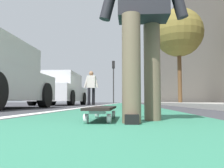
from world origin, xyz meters
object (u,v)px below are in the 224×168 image
skateboard (102,109)px  street_tree_mid (179,33)px  parked_car_mid (61,90)px  skater_person (143,6)px  traffic_light (113,74)px  pedestrian_distant (91,86)px

skateboard → street_tree_mid: bearing=-15.1°
parked_car_mid → street_tree_mid: 7.31m
skater_person → parked_car_mid: size_ratio=0.38×
skater_person → traffic_light: (22.67, 1.76, 2.13)m
skater_person → pedestrian_distant: size_ratio=1.00×
parked_car_mid → traffic_light: (13.75, -1.56, 2.36)m
parked_car_mid → pedestrian_distant: 1.48m
skater_person → street_tree_mid: (11.40, -2.69, 3.10)m
traffic_light → pedestrian_distant: bearing=179.2°
skateboard → pedestrian_distant: pedestrian_distant is taller
parked_car_mid → pedestrian_distant: bearing=-69.5°
skater_person → pedestrian_distant: (9.43, 1.96, 0.00)m
skateboard → traffic_light: 22.76m
skater_person → pedestrian_distant: 9.64m
traffic_light → skater_person: bearing=-175.6°
street_tree_mid → parked_car_mid: bearing=112.3°
skateboard → parked_car_mid: (8.78, 2.98, 0.61)m
street_tree_mid → pedestrian_distant: (-1.96, 4.65, -3.10)m
skateboard → traffic_light: traffic_light is taller
parked_car_mid → traffic_light: traffic_light is taller
skater_person → pedestrian_distant: bearing=11.7°
street_tree_mid → pedestrian_distant: size_ratio=3.29×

